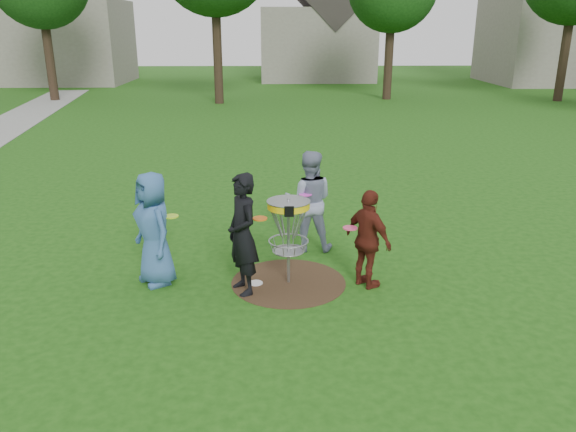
{
  "coord_description": "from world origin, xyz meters",
  "views": [
    {
      "loc": [
        -0.22,
        -8.01,
        3.83
      ],
      "look_at": [
        0.0,
        0.3,
        1.0
      ],
      "focal_mm": 35.0,
      "sensor_mm": 36.0,
      "label": 1
    }
  ],
  "objects_px": {
    "player_grey": "(309,201)",
    "player_black": "(242,234)",
    "disc_golf_basket": "(289,221)",
    "player_maroon": "(368,240)",
    "player_blue": "(154,229)"
  },
  "relations": [
    {
      "from": "player_maroon",
      "to": "disc_golf_basket",
      "type": "height_order",
      "value": "player_maroon"
    },
    {
      "from": "player_grey",
      "to": "disc_golf_basket",
      "type": "bearing_deg",
      "value": 78.34
    },
    {
      "from": "player_blue",
      "to": "player_grey",
      "type": "bearing_deg",
      "value": 82.84
    },
    {
      "from": "player_grey",
      "to": "disc_golf_basket",
      "type": "relative_size",
      "value": 1.3
    },
    {
      "from": "player_grey",
      "to": "disc_golf_basket",
      "type": "xyz_separation_m",
      "value": [
        -0.4,
        -1.41,
        0.12
      ]
    },
    {
      "from": "player_blue",
      "to": "player_maroon",
      "type": "height_order",
      "value": "player_blue"
    },
    {
      "from": "player_maroon",
      "to": "disc_golf_basket",
      "type": "bearing_deg",
      "value": 47.62
    },
    {
      "from": "player_grey",
      "to": "player_black",
      "type": "bearing_deg",
      "value": 61.61
    },
    {
      "from": "player_black",
      "to": "player_maroon",
      "type": "xyz_separation_m",
      "value": [
        1.89,
        0.13,
        -0.15
      ]
    },
    {
      "from": "player_maroon",
      "to": "disc_golf_basket",
      "type": "relative_size",
      "value": 1.12
    },
    {
      "from": "player_black",
      "to": "player_maroon",
      "type": "bearing_deg",
      "value": 68.15
    },
    {
      "from": "player_black",
      "to": "player_grey",
      "type": "height_order",
      "value": "player_black"
    },
    {
      "from": "player_blue",
      "to": "player_black",
      "type": "xyz_separation_m",
      "value": [
        1.37,
        -0.37,
        0.03
      ]
    },
    {
      "from": "player_black",
      "to": "player_grey",
      "type": "relative_size",
      "value": 1.02
    },
    {
      "from": "player_grey",
      "to": "disc_golf_basket",
      "type": "height_order",
      "value": "player_grey"
    }
  ]
}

